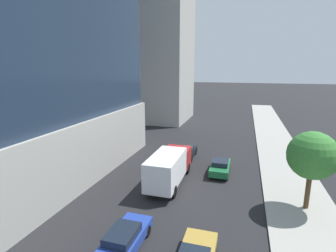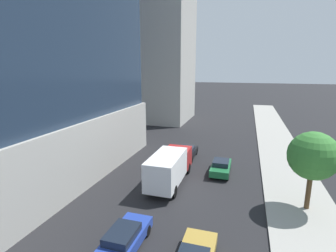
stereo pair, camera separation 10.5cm
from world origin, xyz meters
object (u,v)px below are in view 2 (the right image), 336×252
object	(u,v)px
construction_building	(157,29)
car_green	(221,167)
box_truck	(170,166)
street_tree	(313,156)
car_blue	(124,239)
car_black	(188,152)

from	to	relation	value
construction_building	car_green	bearing A→B (deg)	-58.28
construction_building	box_truck	world-z (taller)	construction_building
street_tree	car_green	size ratio (longest dim) A/B	1.42
construction_building	car_green	xyz separation A→B (m)	(15.67, -25.36, -17.33)
street_tree	car_blue	size ratio (longest dim) A/B	1.31
car_black	car_blue	xyz separation A→B (m)	(-0.00, -16.71, 0.01)
construction_building	box_truck	bearing A→B (deg)	-68.70
construction_building	car_green	size ratio (longest dim) A/B	9.90
construction_building	box_truck	distance (m)	35.36
car_green	car_blue	bearing A→B (deg)	-108.02
construction_building	car_blue	xyz separation A→B (m)	(11.40, -38.48, -17.31)
car_blue	car_green	xyz separation A→B (m)	(4.27, 13.12, -0.02)
construction_building	car_black	bearing A→B (deg)	-62.35
construction_building	car_blue	distance (m)	43.71
car_black	car_blue	distance (m)	16.71
car_green	street_tree	bearing A→B (deg)	-36.38
construction_building	car_blue	world-z (taller)	construction_building
car_green	box_truck	xyz separation A→B (m)	(-4.27, -3.89, 1.05)
car_black	box_truck	distance (m)	7.55
car_blue	box_truck	size ratio (longest dim) A/B	0.58
car_blue	car_green	bearing A→B (deg)	71.98
construction_building	street_tree	world-z (taller)	construction_building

